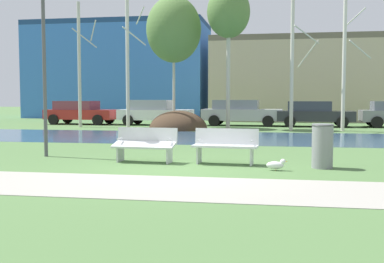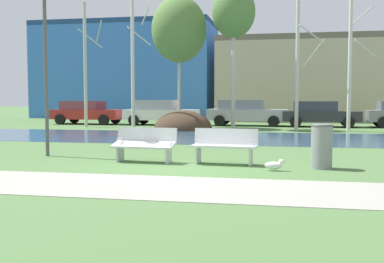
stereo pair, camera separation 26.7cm
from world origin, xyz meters
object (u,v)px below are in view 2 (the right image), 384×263
object	(u,v)px
seagull	(275,165)
parked_wagon_fourth_dark	(319,113)
parked_sedan_second_white	(160,112)
parked_van_nearest_red	(87,112)
bench_left	(145,144)
streetlamp	(45,27)
parked_hatch_third_silver	(246,112)
trash_bin	(322,146)
bench_right	(225,145)

from	to	relation	value
seagull	parked_wagon_fourth_dark	xyz separation A→B (m)	(2.23, 16.76, 0.63)
parked_sedan_second_white	parked_van_nearest_red	bearing A→B (deg)	178.46
bench_left	parked_wagon_fourth_dark	xyz separation A→B (m)	(5.51, 15.91, 0.29)
streetlamp	parked_hatch_third_silver	size ratio (longest dim) A/B	1.13
parked_hatch_third_silver	parked_wagon_fourth_dark	bearing A→B (deg)	-3.99
bench_left	parked_wagon_fourth_dark	bearing A→B (deg)	70.91
bench_left	streetlamp	distance (m)	4.39
parked_sedan_second_white	parked_hatch_third_silver	world-z (taller)	same
parked_van_nearest_red	parked_hatch_third_silver	xyz separation A→B (m)	(9.91, 0.14, 0.03)
trash_bin	parked_wagon_fourth_dark	distance (m)	16.24
streetlamp	seagull	bearing A→B (deg)	-13.62
trash_bin	streetlamp	xyz separation A→B (m)	(-7.36, 0.96, 3.04)
trash_bin	parked_hatch_third_silver	size ratio (longest dim) A/B	0.22
seagull	parked_sedan_second_white	size ratio (longest dim) A/B	0.11
bench_left	seagull	size ratio (longest dim) A/B	3.50
trash_bin	streetlamp	size ratio (longest dim) A/B	0.19
bench_right	parked_wagon_fourth_dark	distance (m)	16.28
bench_left	trash_bin	size ratio (longest dim) A/B	1.59
trash_bin	parked_hatch_third_silver	bearing A→B (deg)	100.19
parked_van_nearest_red	seagull	bearing A→B (deg)	-55.05
seagull	parked_sedan_second_white	xyz separation A→B (m)	(-7.08, 16.78, 0.66)
bench_left	parked_hatch_third_silver	bearing A→B (deg)	85.18
parked_wagon_fourth_dark	parked_sedan_second_white	bearing A→B (deg)	179.87
trash_bin	bench_left	bearing A→B (deg)	176.20
bench_right	seagull	distance (m)	1.53
bench_left	parked_van_nearest_red	world-z (taller)	parked_van_nearest_red
seagull	parked_wagon_fourth_dark	world-z (taller)	parked_wagon_fourth_dark
bench_right	seagull	world-z (taller)	bench_right
streetlamp	parked_van_nearest_red	distance (m)	16.58
trash_bin	parked_hatch_third_silver	distance (m)	16.75
parked_van_nearest_red	parked_wagon_fourth_dark	world-z (taller)	same
trash_bin	streetlamp	distance (m)	8.02
trash_bin	seagull	distance (m)	1.26
bench_left	parked_hatch_third_silver	distance (m)	16.26
streetlamp	bench_left	bearing A→B (deg)	-12.54
trash_bin	parked_wagon_fourth_dark	xyz separation A→B (m)	(1.18, 16.20, 0.23)
bench_left	parked_van_nearest_red	xyz separation A→B (m)	(-8.55, 16.06, 0.29)
bench_right	parked_hatch_third_silver	bearing A→B (deg)	92.40
seagull	trash_bin	bearing A→B (deg)	28.18
seagull	parked_sedan_second_white	world-z (taller)	parked_sedan_second_white
trash_bin	bench_right	bearing A→B (deg)	172.83
bench_left	trash_bin	distance (m)	4.34
parked_hatch_third_silver	streetlamp	bearing A→B (deg)	-105.82
parked_van_nearest_red	parked_sedan_second_white	distance (m)	4.74
parked_sedan_second_white	parked_wagon_fourth_dark	xyz separation A→B (m)	(9.31, -0.02, -0.03)
bench_left	parked_sedan_second_white	size ratio (longest dim) A/B	0.37
parked_van_nearest_red	parked_hatch_third_silver	world-z (taller)	parked_hatch_third_silver
streetlamp	parked_hatch_third_silver	distance (m)	16.37
bench_right	parked_hatch_third_silver	size ratio (longest dim) A/B	0.35
bench_right	trash_bin	size ratio (longest dim) A/B	1.59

